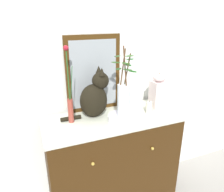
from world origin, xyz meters
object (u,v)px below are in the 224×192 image
mirror_leaning (94,74)px  jar_lidded_porcelain (158,92)px  bowl_porcelain (123,119)px  cat_sitting (95,97)px  candle_pillar (149,108)px  sideboard (112,165)px  vase_glass_clear (124,98)px  vase_slim_green (70,101)px

mirror_leaning → jar_lidded_porcelain: mirror_leaning is taller
bowl_porcelain → jar_lidded_porcelain: (0.38, 0.13, 0.12)m
cat_sitting → candle_pillar: (0.42, -0.11, -0.12)m
sideboard → mirror_leaning: 0.79m
sideboard → mirror_leaning: size_ratio=1.74×
bowl_porcelain → vase_glass_clear: size_ratio=0.44×
sideboard → bowl_porcelain: 0.49m
mirror_leaning → vase_slim_green: 0.31m
bowl_porcelain → vase_glass_clear: vase_glass_clear is taller
bowl_porcelain → mirror_leaning: bearing=112.8°
cat_sitting → vase_glass_clear: bearing=-46.5°
mirror_leaning → cat_sitting: (-0.04, -0.13, -0.14)m
jar_lidded_porcelain → bowl_porcelain: bearing=-160.7°
candle_pillar → vase_glass_clear: bearing=-167.0°
cat_sitting → bowl_porcelain: cat_sitting is taller
vase_slim_green → sideboard: bearing=-8.8°
mirror_leaning → candle_pillar: 0.52m
jar_lidded_porcelain → candle_pillar: (-0.13, -0.07, -0.10)m
cat_sitting → vase_glass_clear: size_ratio=0.77×
cat_sitting → bowl_porcelain: size_ratio=1.73×
cat_sitting → bowl_porcelain: 0.28m
vase_slim_green → vase_glass_clear: bearing=-22.0°
cat_sitting → candle_pillar: size_ratio=3.64×
candle_pillar → mirror_leaning: bearing=147.4°
jar_lidded_porcelain → candle_pillar: size_ratio=2.97×
mirror_leaning → bowl_porcelain: 0.43m
bowl_porcelain → vase_slim_green: bearing=157.8°
sideboard → mirror_leaning: bearing=110.4°
bowl_porcelain → cat_sitting: bearing=133.2°
mirror_leaning → cat_sitting: mirror_leaning is taller
cat_sitting → jar_lidded_porcelain: (0.55, -0.04, -0.02)m
cat_sitting → candle_pillar: cat_sitting is taller
mirror_leaning → vase_slim_green: (-0.23, -0.16, -0.14)m
candle_pillar → bowl_porcelain: bearing=-166.8°
jar_lidded_porcelain → vase_glass_clear: bearing=-160.8°
bowl_porcelain → vase_glass_clear: bearing=51.8°
sideboard → bowl_porcelain: (0.05, -0.10, 0.47)m
mirror_leaning → jar_lidded_porcelain: 0.56m
sideboard → vase_glass_clear: vase_glass_clear is taller
sideboard → jar_lidded_porcelain: (0.43, 0.04, 0.59)m
mirror_leaning → candle_pillar: size_ratio=5.67×
sideboard → candle_pillar: candle_pillar is taller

